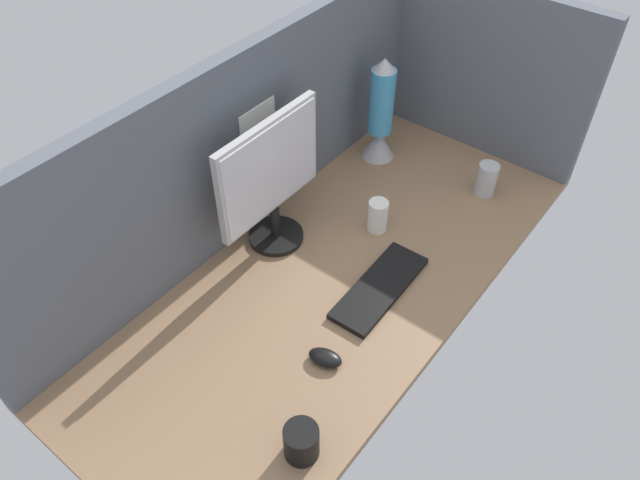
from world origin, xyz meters
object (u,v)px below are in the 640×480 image
(monitor, at_px, (270,179))
(lava_lamp, at_px, (380,117))
(mug_ceramic_white, at_px, (378,216))
(mouse, at_px, (325,358))
(keyboard, at_px, (380,288))
(mug_black_travel, at_px, (301,442))
(mug_steel, at_px, (487,179))

(monitor, distance_m, lava_lamp, 0.59)
(monitor, relative_size, mug_ceramic_white, 3.90)
(mouse, relative_size, mug_ceramic_white, 0.83)
(keyboard, xyz_separation_m, lava_lamp, (0.56, 0.39, 0.16))
(mug_black_travel, bearing_deg, monitor, 46.28)
(monitor, distance_m, mug_steel, 0.79)
(mug_black_travel, height_order, mug_ceramic_white, mug_ceramic_white)
(mug_black_travel, bearing_deg, keyboard, 14.63)
(mouse, bearing_deg, mug_black_travel, -168.30)
(keyboard, xyz_separation_m, mug_ceramic_white, (0.22, 0.16, 0.05))
(monitor, height_order, mug_black_travel, monitor)
(mouse, distance_m, mug_ceramic_white, 0.56)
(mug_steel, bearing_deg, mug_ceramic_white, 153.43)
(lava_lamp, bearing_deg, monitor, 178.59)
(keyboard, distance_m, lava_lamp, 0.70)
(mug_steel, bearing_deg, lava_lamp, 96.86)
(keyboard, bearing_deg, monitor, 92.04)
(monitor, distance_m, mug_ceramic_white, 0.39)
(mouse, bearing_deg, mug_ceramic_white, 5.95)
(keyboard, height_order, mouse, mouse)
(mug_black_travel, bearing_deg, mug_ceramic_white, 21.53)
(monitor, bearing_deg, keyboard, -86.16)
(lava_lamp, bearing_deg, mug_ceramic_white, -146.10)
(mug_steel, relative_size, lava_lamp, 0.30)
(mouse, xyz_separation_m, mug_black_travel, (-0.24, -0.11, 0.03))
(lava_lamp, bearing_deg, keyboard, -145.23)
(monitor, height_order, mouse, monitor)
(mug_black_travel, bearing_deg, lava_lamp, 25.62)
(monitor, relative_size, lava_lamp, 1.11)
(keyboard, bearing_deg, lava_lamp, 32.97)
(mouse, bearing_deg, mug_steel, -14.19)
(keyboard, bearing_deg, mug_ceramic_white, 34.28)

